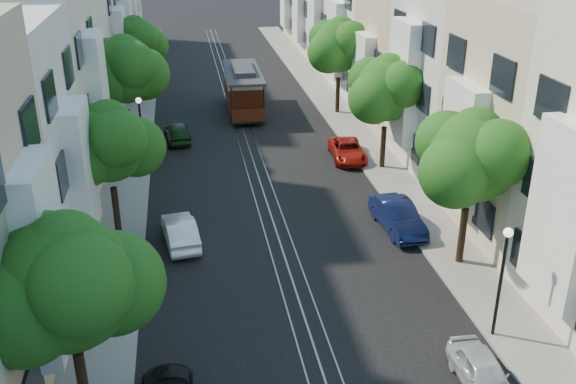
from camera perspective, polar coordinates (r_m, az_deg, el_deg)
name	(u,v)px	position (r m, az deg, el deg)	size (l,w,h in m)	color
ground	(244,131)	(43.52, -3.97, 5.41)	(200.00, 200.00, 0.00)	black
sidewalk_east	(348,125)	(44.73, 5.35, 5.96)	(2.50, 80.00, 0.12)	gray
sidewalk_west	(134,136)	(43.46, -13.55, 4.84)	(2.50, 80.00, 0.12)	gray
rail_left	(235,132)	(43.47, -4.69, 5.38)	(0.06, 80.00, 0.02)	gray
rail_slot	(244,131)	(43.52, -3.97, 5.42)	(0.06, 80.00, 0.02)	gray
rail_right	(252,131)	(43.57, -3.25, 5.46)	(0.06, 80.00, 0.02)	gray
lane_line	(244,131)	(43.52, -3.97, 5.41)	(0.08, 80.00, 0.01)	tan
townhouses_east	(418,49)	(44.76, 11.51, 12.39)	(7.75, 72.00, 12.00)	beige
townhouses_west	(49,63)	(42.69, -20.50, 10.68)	(7.75, 72.00, 11.76)	silver
tree_e_b	(473,159)	(26.32, 16.14, 2.82)	(4.93, 4.08, 6.68)	black
tree_e_c	(388,91)	(36.08, 8.86, 8.89)	(4.84, 3.99, 6.52)	black
tree_e_d	(340,47)	(46.32, 4.66, 12.76)	(5.01, 4.16, 6.85)	black
tree_w_a	(69,286)	(17.89, -18.88, -7.95)	(4.93, 4.08, 6.68)	black
tree_w_b	(110,145)	(28.84, -15.56, 4.02)	(4.72, 3.87, 6.27)	black
tree_w_c	(125,71)	(39.20, -14.32, 10.35)	(5.13, 4.28, 7.09)	black
tree_w_d	(135,43)	(50.03, -13.46, 12.72)	(4.84, 3.99, 6.52)	black
lamp_east	(503,266)	(22.70, 18.57, -6.29)	(0.32, 0.32, 4.16)	black
lamp_west	(141,123)	(36.85, -12.96, 6.04)	(0.32, 0.32, 4.16)	black
cable_car	(243,87)	(47.42, -4.00, 9.27)	(2.65, 8.07, 3.09)	black
parked_car_e_near	(483,373)	(21.58, 16.92, -15.13)	(1.33, 3.30, 1.12)	silver
parked_car_e_mid	(398,216)	(30.22, 9.72, -2.15)	(1.44, 4.13, 1.36)	#0C133C
parked_car_e_far	(348,150)	(38.46, 5.32, 3.71)	(1.86, 4.04, 1.12)	#9A150E
parked_car_w_mid	(180,231)	(29.00, -9.57, -3.45)	(1.31, 3.75, 1.24)	white
parked_car_w_far	(177,132)	(41.96, -9.83, 5.30)	(1.48, 3.68, 1.25)	#163314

